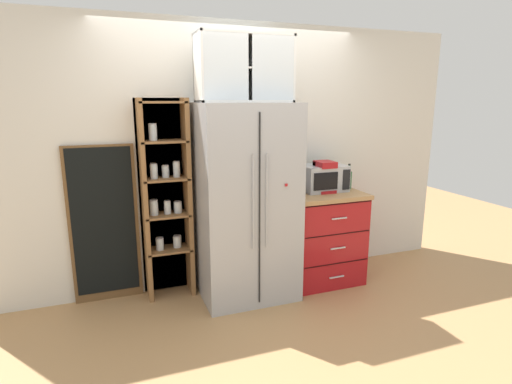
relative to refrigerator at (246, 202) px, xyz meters
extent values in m
plane|color=tan|center=(0.00, 0.00, -0.90)|extent=(10.58, 10.58, 0.00)
cube|color=silver|center=(0.00, 0.40, 0.37)|extent=(4.89, 0.10, 2.55)
cube|color=#ADAFB5|center=(0.00, 0.00, 0.00)|extent=(0.87, 0.71, 1.80)
cube|color=black|center=(0.00, -0.36, 0.00)|extent=(0.01, 0.01, 1.66)
cylinder|color=#ADAFB5|center=(-0.06, -0.37, 0.09)|extent=(0.02, 0.02, 0.81)
cylinder|color=#ADAFB5|center=(0.06, -0.37, 0.09)|extent=(0.02, 0.02, 0.81)
cube|color=red|center=(0.24, -0.36, 0.22)|extent=(0.02, 0.01, 0.02)
cube|color=brown|center=(-0.69, 0.37, 0.02)|extent=(0.47, 0.04, 1.85)
cube|color=olive|center=(-0.88, 0.23, 0.02)|extent=(0.04, 0.25, 1.85)
cube|color=olive|center=(-0.49, 0.23, 0.02)|extent=(0.04, 0.25, 1.85)
cube|color=olive|center=(-0.69, 0.23, -0.45)|extent=(0.41, 0.25, 0.02)
cylinder|color=silver|center=(-0.77, 0.22, -0.39)|extent=(0.07, 0.07, 0.11)
cylinder|color=white|center=(-0.77, 0.22, -0.41)|extent=(0.06, 0.06, 0.07)
cylinder|color=#B2B2B7|center=(-0.77, 0.22, -0.33)|extent=(0.07, 0.07, 0.01)
cylinder|color=silver|center=(-0.61, 0.24, -0.39)|extent=(0.08, 0.08, 0.10)
cylinder|color=#B77A38|center=(-0.61, 0.24, -0.41)|extent=(0.07, 0.07, 0.07)
cylinder|color=#B2B2B7|center=(-0.61, 0.24, -0.33)|extent=(0.07, 0.07, 0.01)
cube|color=olive|center=(-0.69, 0.23, -0.11)|extent=(0.41, 0.25, 0.02)
cylinder|color=silver|center=(-0.81, 0.23, -0.04)|extent=(0.08, 0.08, 0.13)
cylinder|color=#CCB78C|center=(-0.81, 0.23, -0.06)|extent=(0.07, 0.07, 0.09)
cylinder|color=#B2B2B7|center=(-0.81, 0.23, 0.03)|extent=(0.07, 0.07, 0.01)
cylinder|color=silver|center=(-0.69, 0.23, -0.05)|extent=(0.06, 0.06, 0.11)
cylinder|color=white|center=(-0.69, 0.23, -0.06)|extent=(0.05, 0.05, 0.08)
cylinder|color=#B2B2B7|center=(-0.69, 0.23, 0.02)|extent=(0.06, 0.06, 0.01)
cylinder|color=silver|center=(-0.59, 0.24, -0.06)|extent=(0.07, 0.07, 0.10)
cylinder|color=#382316|center=(-0.59, 0.24, -0.07)|extent=(0.06, 0.06, 0.07)
cylinder|color=#B2B2B7|center=(-0.59, 0.24, 0.00)|extent=(0.07, 0.07, 0.01)
cube|color=olive|center=(-0.69, 0.23, 0.23)|extent=(0.41, 0.25, 0.02)
cylinder|color=silver|center=(-0.79, 0.22, 0.30)|extent=(0.07, 0.07, 0.13)
cylinder|color=#2D2D2D|center=(-0.79, 0.22, 0.28)|extent=(0.06, 0.06, 0.09)
cylinder|color=#B2B2B7|center=(-0.79, 0.22, 0.37)|extent=(0.06, 0.06, 0.01)
cylinder|color=silver|center=(-0.69, 0.25, 0.29)|extent=(0.06, 0.06, 0.10)
cylinder|color=brown|center=(-0.69, 0.25, 0.27)|extent=(0.06, 0.06, 0.07)
cylinder|color=#B2B2B7|center=(-0.69, 0.25, 0.34)|extent=(0.06, 0.06, 0.01)
cylinder|color=silver|center=(-0.59, 0.23, 0.30)|extent=(0.06, 0.06, 0.14)
cylinder|color=beige|center=(-0.59, 0.23, 0.28)|extent=(0.05, 0.05, 0.09)
cylinder|color=#B2B2B7|center=(-0.59, 0.23, 0.38)|extent=(0.06, 0.06, 0.01)
cube|color=olive|center=(-0.69, 0.23, 0.57)|extent=(0.41, 0.25, 0.02)
cylinder|color=silver|center=(-0.78, 0.23, 0.64)|extent=(0.07, 0.07, 0.14)
cylinder|color=#E0C67F|center=(-0.78, 0.23, 0.62)|extent=(0.06, 0.06, 0.09)
cylinder|color=#B2B2B7|center=(-0.78, 0.23, 0.72)|extent=(0.07, 0.07, 0.01)
cube|color=olive|center=(-0.69, 0.23, 0.90)|extent=(0.41, 0.25, 0.02)
cube|color=#A8161C|center=(0.83, 0.04, -0.46)|extent=(0.72, 0.63, 0.89)
cube|color=tan|center=(0.83, 0.04, 0.01)|extent=(0.75, 0.66, 0.04)
cube|color=black|center=(0.83, -0.27, -0.62)|extent=(0.70, 0.00, 0.01)
cube|color=silver|center=(0.83, -0.28, -0.75)|extent=(0.16, 0.01, 0.01)
cube|color=black|center=(0.83, -0.27, -0.32)|extent=(0.70, 0.00, 0.01)
cube|color=silver|center=(0.83, -0.28, -0.46)|extent=(0.16, 0.01, 0.01)
cube|color=black|center=(0.83, -0.27, -0.02)|extent=(0.70, 0.00, 0.01)
cube|color=silver|center=(0.83, -0.28, -0.16)|extent=(0.16, 0.01, 0.01)
cube|color=#ADAFB5|center=(0.85, 0.09, 0.16)|extent=(0.44, 0.32, 0.26)
cube|color=black|center=(0.79, -0.07, 0.16)|extent=(0.26, 0.01, 0.17)
cube|color=black|center=(1.02, -0.07, 0.16)|extent=(0.08, 0.01, 0.20)
cube|color=#A8161C|center=(0.83, 0.02, 0.04)|extent=(0.17, 0.20, 0.03)
cube|color=#A8161C|center=(0.83, 0.09, 0.18)|extent=(0.17, 0.06, 0.30)
cube|color=#A8161C|center=(0.83, 0.02, 0.31)|extent=(0.17, 0.20, 0.06)
cylinder|color=black|center=(0.83, 0.01, 0.12)|extent=(0.11, 0.11, 0.12)
cylinder|color=navy|center=(0.55, 0.00, 0.07)|extent=(0.07, 0.07, 0.09)
torus|color=navy|center=(0.59, 0.00, 0.08)|extent=(0.05, 0.01, 0.05)
cylinder|color=#285B33|center=(1.15, 0.07, 0.12)|extent=(0.06, 0.06, 0.18)
cone|color=#285B33|center=(1.15, 0.07, 0.21)|extent=(0.06, 0.06, 0.04)
cylinder|color=#285B33|center=(1.15, 0.07, 0.24)|extent=(0.02, 0.02, 0.07)
cylinder|color=black|center=(1.15, 0.07, 0.28)|extent=(0.03, 0.03, 0.01)
cylinder|color=brown|center=(0.83, 0.07, 0.11)|extent=(0.06, 0.06, 0.16)
cone|color=brown|center=(0.83, 0.07, 0.20)|extent=(0.06, 0.06, 0.04)
cylinder|color=brown|center=(0.83, 0.07, 0.23)|extent=(0.03, 0.03, 0.07)
cylinder|color=black|center=(0.83, 0.07, 0.27)|extent=(0.03, 0.03, 0.01)
cube|color=silver|center=(0.00, 0.17, 1.19)|extent=(0.83, 0.02, 0.57)
cube|color=silver|center=(0.00, 0.02, 1.46)|extent=(0.83, 0.32, 0.02)
cube|color=silver|center=(0.00, 0.02, 0.91)|extent=(0.83, 0.32, 0.02)
cube|color=silver|center=(-0.41, 0.02, 1.19)|extent=(0.02, 0.32, 0.57)
cube|color=silver|center=(0.41, 0.02, 1.19)|extent=(0.02, 0.32, 0.57)
cube|color=silver|center=(0.00, 0.02, 1.19)|extent=(0.80, 0.30, 0.02)
cube|color=silver|center=(-0.21, -0.13, 1.19)|extent=(0.38, 0.01, 0.53)
cube|color=silver|center=(0.21, -0.13, 1.19)|extent=(0.38, 0.01, 0.53)
cylinder|color=silver|center=(-0.29, 0.02, 0.92)|extent=(0.05, 0.05, 0.00)
cylinder|color=silver|center=(-0.29, 0.02, 0.96)|extent=(0.01, 0.01, 0.07)
cone|color=silver|center=(-0.29, 0.02, 1.02)|extent=(0.06, 0.06, 0.05)
cylinder|color=silver|center=(0.00, 0.02, 0.92)|extent=(0.05, 0.05, 0.00)
cylinder|color=silver|center=(0.00, 0.02, 0.96)|extent=(0.01, 0.01, 0.07)
cone|color=silver|center=(0.00, 0.02, 1.02)|extent=(0.06, 0.06, 0.05)
cylinder|color=silver|center=(0.29, 0.02, 0.92)|extent=(0.05, 0.05, 0.00)
cylinder|color=silver|center=(0.29, 0.02, 0.96)|extent=(0.01, 0.01, 0.07)
cone|color=silver|center=(0.29, 0.02, 1.02)|extent=(0.06, 0.06, 0.05)
cylinder|color=white|center=(-0.25, 0.02, 1.23)|extent=(0.06, 0.06, 0.07)
cylinder|color=white|center=(-0.08, 0.02, 1.23)|extent=(0.06, 0.06, 0.07)
cylinder|color=white|center=(0.08, 0.02, 1.23)|extent=(0.06, 0.06, 0.07)
cylinder|color=white|center=(0.25, 0.02, 1.23)|extent=(0.06, 0.06, 0.07)
cube|color=brown|center=(-1.24, 0.33, -0.18)|extent=(0.60, 0.04, 1.45)
cube|color=black|center=(-1.24, 0.31, -0.15)|extent=(0.54, 0.01, 1.35)
camera|label=1|loc=(-1.17, -3.44, 0.93)|focal=28.49mm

